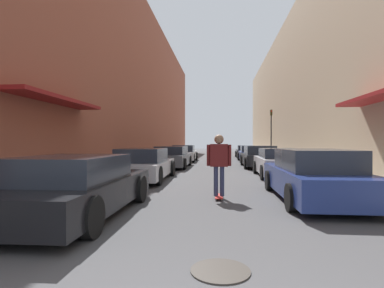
{
  "coord_description": "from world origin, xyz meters",
  "views": [
    {
      "loc": [
        0.25,
        -1.04,
        1.5
      ],
      "look_at": [
        -1.07,
        12.9,
        1.42
      ],
      "focal_mm": 28.0,
      "sensor_mm": 36.0,
      "label": 1
    }
  ],
  "objects_px": {
    "parked_car_left_0": "(75,186)",
    "parked_car_left_1": "(144,165)",
    "parked_car_left_2": "(172,157)",
    "manhole_cover": "(220,271)",
    "parked_car_left_3": "(184,153)",
    "parked_car_right_4": "(246,152)",
    "skateboarder": "(219,159)",
    "traffic_light": "(271,129)",
    "parked_car_right_3": "(251,154)",
    "parked_car_right_1": "(279,163)",
    "parked_car_right_0": "(313,176)",
    "parked_car_right_2": "(259,157)"
  },
  "relations": [
    {
      "from": "skateboarder",
      "to": "parked_car_right_3",
      "type": "bearing_deg",
      "value": 81.21
    },
    {
      "from": "parked_car_left_2",
      "to": "traffic_light",
      "type": "distance_m",
      "value": 9.89
    },
    {
      "from": "parked_car_left_1",
      "to": "parked_car_right_0",
      "type": "height_order",
      "value": "parked_car_right_0"
    },
    {
      "from": "parked_car_left_0",
      "to": "parked_car_left_1",
      "type": "distance_m",
      "value": 5.79
    },
    {
      "from": "parked_car_left_2",
      "to": "parked_car_left_3",
      "type": "relative_size",
      "value": 1.03
    },
    {
      "from": "parked_car_right_2",
      "to": "manhole_cover",
      "type": "height_order",
      "value": "parked_car_right_2"
    },
    {
      "from": "parked_car_left_3",
      "to": "parked_car_left_0",
      "type": "bearing_deg",
      "value": -90.33
    },
    {
      "from": "parked_car_left_1",
      "to": "manhole_cover",
      "type": "bearing_deg",
      "value": -69.67
    },
    {
      "from": "parked_car_left_3",
      "to": "parked_car_right_4",
      "type": "relative_size",
      "value": 1.06
    },
    {
      "from": "parked_car_left_2",
      "to": "manhole_cover",
      "type": "distance_m",
      "value": 14.5
    },
    {
      "from": "parked_car_left_0",
      "to": "manhole_cover",
      "type": "distance_m",
      "value": 3.83
    },
    {
      "from": "parked_car_right_3",
      "to": "traffic_light",
      "type": "height_order",
      "value": "traffic_light"
    },
    {
      "from": "parked_car_right_3",
      "to": "manhole_cover",
      "type": "distance_m",
      "value": 20.3
    },
    {
      "from": "parked_car_right_2",
      "to": "parked_car_right_4",
      "type": "height_order",
      "value": "parked_car_right_2"
    },
    {
      "from": "parked_car_left_3",
      "to": "skateboarder",
      "type": "relative_size",
      "value": 2.74
    },
    {
      "from": "parked_car_right_0",
      "to": "manhole_cover",
      "type": "height_order",
      "value": "parked_car_right_0"
    },
    {
      "from": "parked_car_right_1",
      "to": "traffic_light",
      "type": "distance_m",
      "value": 11.43
    },
    {
      "from": "parked_car_right_1",
      "to": "parked_car_right_2",
      "type": "distance_m",
      "value": 5.03
    },
    {
      "from": "manhole_cover",
      "to": "parked_car_right_0",
      "type": "bearing_deg",
      "value": 62.12
    },
    {
      "from": "parked_car_left_3",
      "to": "parked_car_right_1",
      "type": "distance_m",
      "value": 11.58
    },
    {
      "from": "parked_car_right_4",
      "to": "manhole_cover",
      "type": "height_order",
      "value": "parked_car_right_4"
    },
    {
      "from": "parked_car_right_0",
      "to": "parked_car_right_3",
      "type": "distance_m",
      "value": 15.62
    },
    {
      "from": "parked_car_right_1",
      "to": "parked_car_left_2",
      "type": "bearing_deg",
      "value": 140.93
    },
    {
      "from": "parked_car_right_2",
      "to": "traffic_light",
      "type": "relative_size",
      "value": 1.13
    },
    {
      "from": "parked_car_right_2",
      "to": "parked_car_left_3",
      "type": "bearing_deg",
      "value": 134.83
    },
    {
      "from": "parked_car_right_3",
      "to": "skateboarder",
      "type": "distance_m",
      "value": 15.82
    },
    {
      "from": "parked_car_left_3",
      "to": "traffic_light",
      "type": "height_order",
      "value": "traffic_light"
    },
    {
      "from": "parked_car_left_2",
      "to": "skateboarder",
      "type": "xyz_separation_m",
      "value": [
        2.82,
        -9.69,
        0.44
      ]
    },
    {
      "from": "parked_car_right_0",
      "to": "parked_car_right_4",
      "type": "height_order",
      "value": "parked_car_right_0"
    },
    {
      "from": "parked_car_left_2",
      "to": "parked_car_right_1",
      "type": "bearing_deg",
      "value": -39.07
    },
    {
      "from": "parked_car_left_0",
      "to": "parked_car_left_1",
      "type": "bearing_deg",
      "value": 90.72
    },
    {
      "from": "parked_car_left_0",
      "to": "parked_car_right_4",
      "type": "relative_size",
      "value": 1.05
    },
    {
      "from": "parked_car_right_4",
      "to": "manhole_cover",
      "type": "xyz_separation_m",
      "value": [
        -2.48,
        -26.16,
        -0.58
      ]
    },
    {
      "from": "parked_car_left_1",
      "to": "skateboarder",
      "type": "distance_m",
      "value": 4.73
    },
    {
      "from": "parked_car_left_3",
      "to": "parked_car_right_3",
      "type": "bearing_deg",
      "value": 0.85
    },
    {
      "from": "skateboarder",
      "to": "manhole_cover",
      "type": "distance_m",
      "value": 4.64
    },
    {
      "from": "manhole_cover",
      "to": "parked_car_right_1",
      "type": "bearing_deg",
      "value": 75.5
    },
    {
      "from": "manhole_cover",
      "to": "traffic_light",
      "type": "distance_m",
      "value": 21.53
    },
    {
      "from": "parked_car_right_0",
      "to": "skateboarder",
      "type": "xyz_separation_m",
      "value": [
        -2.43,
        -0.02,
        0.42
      ]
    },
    {
      "from": "parked_car_left_0",
      "to": "parked_car_right_1",
      "type": "relative_size",
      "value": 1.13
    },
    {
      "from": "parked_car_left_1",
      "to": "traffic_light",
      "type": "height_order",
      "value": "traffic_light"
    },
    {
      "from": "parked_car_left_0",
      "to": "parked_car_left_2",
      "type": "height_order",
      "value": "parked_car_left_2"
    },
    {
      "from": "traffic_light",
      "to": "parked_car_right_1",
      "type": "bearing_deg",
      "value": -97.84
    },
    {
      "from": "skateboarder",
      "to": "parked_car_left_0",
      "type": "bearing_deg",
      "value": -143.65
    },
    {
      "from": "parked_car_right_3",
      "to": "parked_car_left_3",
      "type": "bearing_deg",
      "value": -179.15
    },
    {
      "from": "parked_car_right_1",
      "to": "parked_car_left_3",
      "type": "bearing_deg",
      "value": 117.75
    },
    {
      "from": "parked_car_left_3",
      "to": "traffic_light",
      "type": "xyz_separation_m",
      "value": [
        6.93,
        0.91,
        1.93
      ]
    },
    {
      "from": "parked_car_left_3",
      "to": "parked_car_right_4",
      "type": "height_order",
      "value": "parked_car_left_3"
    },
    {
      "from": "parked_car_left_1",
      "to": "parked_car_right_1",
      "type": "distance_m",
      "value": 5.81
    },
    {
      "from": "parked_car_right_0",
      "to": "parked_car_right_3",
      "type": "bearing_deg",
      "value": 90.05
    }
  ]
}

